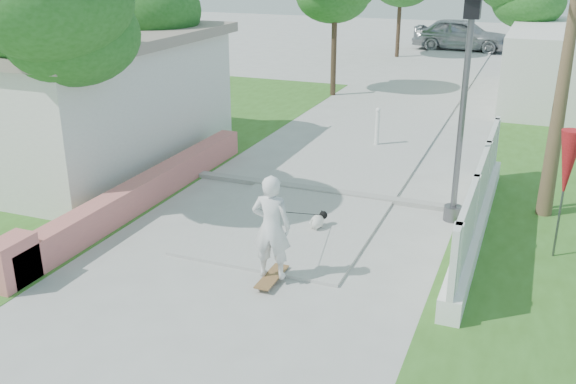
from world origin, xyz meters
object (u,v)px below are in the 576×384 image
at_px(street_lamp, 464,101).
at_px(bollard, 377,126).
at_px(patio_umbrella, 567,166).
at_px(skateboarder, 284,219).
at_px(dog, 318,221).
at_px(parked_car, 461,34).

height_order(street_lamp, bollard, street_lamp).
bearing_deg(patio_umbrella, street_lamp, 152.24).
bearing_deg(bollard, skateboarder, -87.95).
bearing_deg(street_lamp, patio_umbrella, -27.76).
bearing_deg(dog, patio_umbrella, 26.52).
height_order(skateboarder, dog, skateboarder).
height_order(patio_umbrella, dog, patio_umbrella).
bearing_deg(dog, bollard, 113.71).
relative_size(street_lamp, skateboarder, 1.56).
bearing_deg(bollard, street_lamp, -59.04).
distance_m(dog, parked_car, 25.42).
xyz_separation_m(skateboarder, parked_car, (-0.57, 26.95, 0.02)).
relative_size(street_lamp, parked_car, 0.88).
height_order(bollard, parked_car, parked_car).
bearing_deg(parked_car, skateboarder, -174.80).
bearing_deg(parked_car, street_lamp, -168.86).
bearing_deg(bollard, parked_car, 90.90).
xyz_separation_m(bollard, skateboarder, (0.27, -7.51, 0.25)).
height_order(patio_umbrella, parked_car, patio_umbrella).
bearing_deg(street_lamp, bollard, 120.96).
distance_m(bollard, parked_car, 19.45).
distance_m(street_lamp, skateboarder, 4.18).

